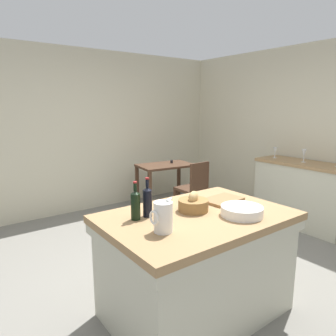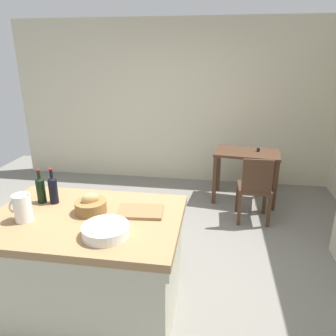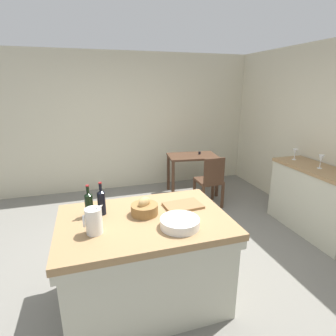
# 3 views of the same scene
# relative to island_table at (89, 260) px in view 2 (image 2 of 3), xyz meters

# --- Properties ---
(ground_plane) EXTENTS (6.76, 6.76, 0.00)m
(ground_plane) POSITION_rel_island_table_xyz_m (0.27, 0.55, -0.47)
(ground_plane) COLOR slate
(wall_back) EXTENTS (5.32, 0.12, 2.60)m
(wall_back) POSITION_rel_island_table_xyz_m (0.27, 3.15, 0.83)
(wall_back) COLOR beige
(wall_back) RESTS_ON ground
(island_table) EXTENTS (1.49, 1.01, 0.87)m
(island_table) POSITION_rel_island_table_xyz_m (0.00, 0.00, 0.00)
(island_table) COLOR #99754C
(island_table) RESTS_ON ground
(writing_desk) EXTENTS (0.96, 0.67, 0.80)m
(writing_desk) POSITION_rel_island_table_xyz_m (1.43, 2.40, 0.16)
(writing_desk) COLOR #472D1E
(writing_desk) RESTS_ON ground
(wooden_chair) EXTENTS (0.41, 0.41, 0.89)m
(wooden_chair) POSITION_rel_island_table_xyz_m (1.49, 1.73, 0.01)
(wooden_chair) COLOR #472D1E
(wooden_chair) RESTS_ON ground
(pitcher) EXTENTS (0.17, 0.13, 0.25)m
(pitcher) POSITION_rel_island_table_xyz_m (-0.43, -0.13, 0.51)
(pitcher) COLOR white
(pitcher) RESTS_ON island_table
(wash_bowl) EXTENTS (0.33, 0.33, 0.08)m
(wash_bowl) POSITION_rel_island_table_xyz_m (0.25, -0.24, 0.44)
(wash_bowl) COLOR white
(wash_bowl) RESTS_ON island_table
(bread_basket) EXTENTS (0.25, 0.25, 0.17)m
(bread_basket) POSITION_rel_island_table_xyz_m (0.02, 0.07, 0.46)
(bread_basket) COLOR olive
(bread_basket) RESTS_ON island_table
(cutting_board) EXTENTS (0.37, 0.27, 0.02)m
(cutting_board) POSITION_rel_island_table_xyz_m (0.41, 0.12, 0.41)
(cutting_board) COLOR olive
(cutting_board) RESTS_ON island_table
(wine_bottle_dark) EXTENTS (0.07, 0.07, 0.31)m
(wine_bottle_dark) POSITION_rel_island_table_xyz_m (-0.35, 0.19, 0.53)
(wine_bottle_dark) COLOR black
(wine_bottle_dark) RESTS_ON island_table
(wine_bottle_amber) EXTENTS (0.07, 0.07, 0.30)m
(wine_bottle_amber) POSITION_rel_island_table_xyz_m (-0.46, 0.19, 0.52)
(wine_bottle_amber) COLOR black
(wine_bottle_amber) RESTS_ON island_table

